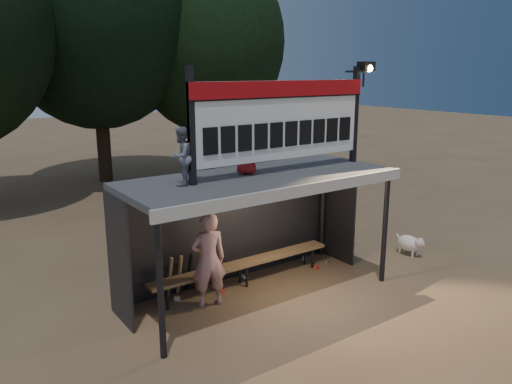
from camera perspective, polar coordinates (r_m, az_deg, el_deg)
ground at (r=9.67m, az=0.41°, el=-11.64°), size 80.00×80.00×0.00m
player at (r=8.99m, az=-5.44°, el=-7.70°), size 0.71×0.55×1.74m
child_a at (r=8.13m, az=-8.53°, el=4.04°), size 0.58×0.55×0.95m
child_b at (r=8.94m, az=-1.11°, el=5.05°), size 0.55×0.49×0.95m
dugout_shelter at (r=9.23m, az=-0.45°, el=-0.69°), size 5.10×2.08×2.32m
scoreboard_assembly at (r=9.10m, az=3.37°, el=8.55°), size 4.10×0.27×1.99m
bench at (r=9.91m, az=-1.46°, el=-8.25°), size 4.00×0.35×0.48m
tree_mid at (r=19.67m, az=-18.03°, el=19.05°), size 7.22×7.22×10.36m
tree_right at (r=20.31m, az=-5.63°, el=16.67°), size 6.08×6.08×8.72m
dog at (r=12.04m, az=17.23°, el=-5.61°), size 0.36×0.81×0.49m
bats at (r=9.59m, az=-8.20°, el=-9.19°), size 0.68×0.35×0.84m
litter at (r=10.22m, az=-0.86°, el=-9.96°), size 4.03×0.66×0.08m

